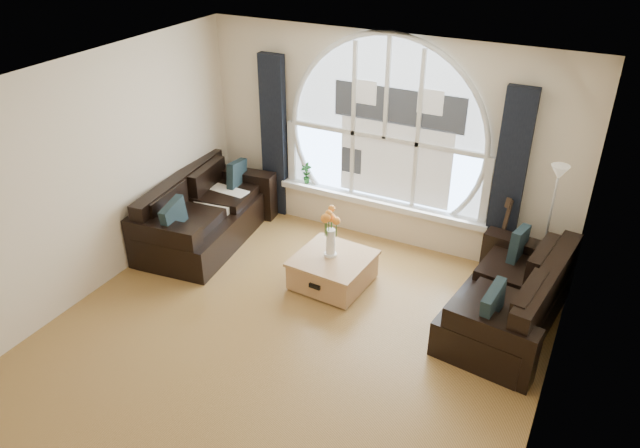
{
  "coord_description": "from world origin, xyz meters",
  "views": [
    {
      "loc": [
        2.57,
        -4.12,
        4.22
      ],
      "look_at": [
        0.0,
        0.9,
        1.05
      ],
      "focal_mm": 34.18,
      "sensor_mm": 36.0,
      "label": 1
    }
  ],
  "objects": [
    {
      "name": "curtain_right",
      "position": [
        1.6,
        2.63,
        1.15
      ],
      "size": [
        0.35,
        0.12,
        2.3
      ],
      "primitive_type": "cube",
      "color": "black",
      "rests_on": "ground"
    },
    {
      "name": "ground",
      "position": [
        0.0,
        0.0,
        0.0
      ],
      "size": [
        5.0,
        5.5,
        0.01
      ],
      "primitive_type": "cube",
      "color": "brown",
      "rests_on": "ground"
    },
    {
      "name": "potted_plant",
      "position": [
        -1.11,
        2.65,
        0.7
      ],
      "size": [
        0.16,
        0.11,
        0.3
      ],
      "primitive_type": "imported",
      "rotation": [
        0.0,
        0.0,
        0.01
      ],
      "color": "#1E6023",
      "rests_on": "window_sill"
    },
    {
      "name": "arched_window",
      "position": [
        0.0,
        2.72,
        1.62
      ],
      "size": [
        2.6,
        0.06,
        2.15
      ],
      "primitive_type": "cube",
      "color": "silver",
      "rests_on": "wall_back"
    },
    {
      "name": "guitar",
      "position": [
        1.67,
        2.52,
        0.53
      ],
      "size": [
        0.42,
        0.34,
        1.06
      ],
      "primitive_type": "cube",
      "rotation": [
        0.0,
        0.0,
        -0.32
      ],
      "color": "olive",
      "rests_on": "ground"
    },
    {
      "name": "neighbor_house",
      "position": [
        0.15,
        2.71,
        1.5
      ],
      "size": [
        1.7,
        0.02,
        1.5
      ],
      "primitive_type": "cube",
      "color": "silver",
      "rests_on": "wall_back"
    },
    {
      "name": "coffee_chest",
      "position": [
        -0.05,
        1.33,
        0.21
      ],
      "size": [
        0.9,
        0.9,
        0.42
      ],
      "primitive_type": "cube",
      "rotation": [
        0.0,
        0.0,
        -0.07
      ],
      "color": "#AC7C4F",
      "rests_on": "ground"
    },
    {
      "name": "vase_flowers",
      "position": [
        -0.09,
        1.35,
        0.77
      ],
      "size": [
        0.24,
        0.24,
        0.7
      ],
      "primitive_type": "cube",
      "color": "white",
      "rests_on": "coffee_chest"
    },
    {
      "name": "wall_right",
      "position": [
        2.5,
        0.0,
        1.35
      ],
      "size": [
        0.01,
        5.5,
        2.7
      ],
      "primitive_type": "cube",
      "color": "beige",
      "rests_on": "ground"
    },
    {
      "name": "wall_back",
      "position": [
        0.0,
        2.75,
        1.35
      ],
      "size": [
        5.0,
        0.01,
        2.7
      ],
      "primitive_type": "cube",
      "color": "beige",
      "rests_on": "ground"
    },
    {
      "name": "window_sill",
      "position": [
        0.0,
        2.65,
        0.51
      ],
      "size": [
        2.9,
        0.22,
        0.08
      ],
      "primitive_type": "cube",
      "color": "white",
      "rests_on": "wall_back"
    },
    {
      "name": "sofa_left",
      "position": [
        -2.0,
        1.5,
        0.4
      ],
      "size": [
        1.2,
        2.06,
        0.87
      ],
      "primitive_type": "cube",
      "rotation": [
        0.0,
        0.0,
        0.12
      ],
      "color": "black",
      "rests_on": "ground"
    },
    {
      "name": "wall_left",
      "position": [
        -2.5,
        0.0,
        1.35
      ],
      "size": [
        0.01,
        5.5,
        2.7
      ],
      "primitive_type": "cube",
      "color": "beige",
      "rests_on": "ground"
    },
    {
      "name": "attic_slope",
      "position": [
        2.2,
        0.0,
        2.35
      ],
      "size": [
        0.92,
        5.5,
        0.72
      ],
      "primitive_type": "cube",
      "color": "silver",
      "rests_on": "ground"
    },
    {
      "name": "floor_lamp",
      "position": [
        2.15,
        2.32,
        0.8
      ],
      "size": [
        0.24,
        0.24,
        1.6
      ],
      "primitive_type": "cube",
      "color": "#B2B2B2",
      "rests_on": "ground"
    },
    {
      "name": "window_frame",
      "position": [
        0.0,
        2.69,
        1.62
      ],
      "size": [
        2.76,
        0.08,
        2.15
      ],
      "primitive_type": "cube",
      "color": "white",
      "rests_on": "wall_back"
    },
    {
      "name": "ceiling",
      "position": [
        0.0,
        0.0,
        2.7
      ],
      "size": [
        5.0,
        5.5,
        0.01
      ],
      "primitive_type": "cube",
      "color": "silver",
      "rests_on": "ground"
    },
    {
      "name": "curtain_left",
      "position": [
        -1.6,
        2.63,
        1.15
      ],
      "size": [
        0.35,
        0.12,
        2.3
      ],
      "primitive_type": "cube",
      "color": "black",
      "rests_on": "ground"
    },
    {
      "name": "sofa_right",
      "position": [
        1.95,
        1.48,
        0.4
      ],
      "size": [
        1.15,
        1.95,
        0.82
      ],
      "primitive_type": "cube",
      "rotation": [
        0.0,
        0.0,
        -0.13
      ],
      "color": "black",
      "rests_on": "ground"
    },
    {
      "name": "throw_blanket",
      "position": [
        -1.93,
        1.77,
        0.5
      ],
      "size": [
        0.58,
        0.58,
        0.1
      ],
      "primitive_type": "cube",
      "rotation": [
        0.0,
        0.0,
        -0.05
      ],
      "color": "silver",
      "rests_on": "sofa_left"
    }
  ]
}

